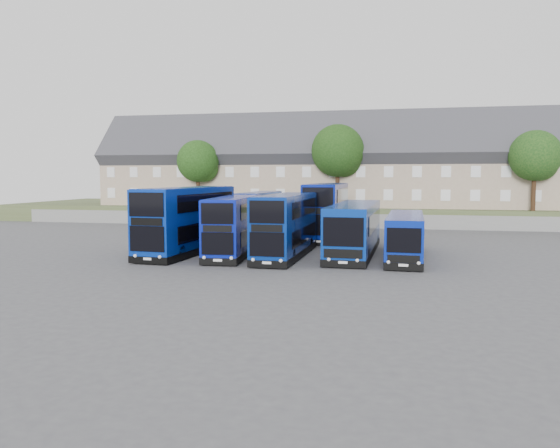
{
  "coord_description": "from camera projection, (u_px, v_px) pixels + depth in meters",
  "views": [
    {
      "loc": [
        8.35,
        -34.55,
        5.5
      ],
      "look_at": [
        0.49,
        2.34,
        2.2
      ],
      "focal_mm": 35.0,
      "sensor_mm": 36.0,
      "label": 1
    }
  ],
  "objects": [
    {
      "name": "ground",
      "position": [
        265.0,
        260.0,
        35.88
      ],
      "size": [
        120.0,
        120.0,
        0.0
      ],
      "primitive_type": "plane",
      "color": "#49494E",
      "rests_on": "ground"
    },
    {
      "name": "retaining_wall",
      "position": [
        317.0,
        220.0,
        59.2
      ],
      "size": [
        70.0,
        0.4,
        1.5
      ],
      "primitive_type": "cube",
      "color": "slate",
      "rests_on": "ground"
    },
    {
      "name": "earth_bank",
      "position": [
        328.0,
        212.0,
        68.92
      ],
      "size": [
        80.0,
        20.0,
        2.0
      ],
      "primitive_type": "cube",
      "color": "#4D5630",
      "rests_on": "ground"
    },
    {
      "name": "terrace_row",
      "position": [
        376.0,
        167.0,
        63.29
      ],
      "size": [
        66.0,
        10.4,
        11.2
      ],
      "color": "tan",
      "rests_on": "earth_bank"
    },
    {
      "name": "dd_front_left",
      "position": [
        188.0,
        221.0,
        39.23
      ],
      "size": [
        3.47,
        11.91,
        4.67
      ],
      "rotation": [
        0.0,
        0.0,
        -0.07
      ],
      "color": "#082B98",
      "rests_on": "ground"
    },
    {
      "name": "dd_front_mid",
      "position": [
        234.0,
        227.0,
        38.08
      ],
      "size": [
        3.28,
        10.33,
        4.04
      ],
      "rotation": [
        0.0,
        0.0,
        0.09
      ],
      "color": "#0819A2",
      "rests_on": "ground"
    },
    {
      "name": "dd_front_right",
      "position": [
        286.0,
        227.0,
        37.26
      ],
      "size": [
        2.65,
        10.7,
        4.23
      ],
      "rotation": [
        0.0,
        0.0,
        -0.02
      ],
      "color": "navy",
      "rests_on": "ground"
    },
    {
      "name": "dd_rear_left",
      "position": [
        259.0,
        213.0,
        52.93
      ],
      "size": [
        2.41,
        9.97,
        3.95
      ],
      "rotation": [
        0.0,
        0.0,
        -0.01
      ],
      "color": "navy",
      "rests_on": "ground"
    },
    {
      "name": "dd_rear_right",
      "position": [
        327.0,
        212.0,
        48.56
      ],
      "size": [
        2.83,
        12.13,
        4.82
      ],
      "rotation": [
        0.0,
        0.0,
        0.0
      ],
      "color": "navy",
      "rests_on": "ground"
    },
    {
      "name": "coach_east_a",
      "position": [
        355.0,
        229.0,
        38.56
      ],
      "size": [
        3.14,
        13.15,
        3.57
      ],
      "rotation": [
        0.0,
        0.0,
        -0.03
      ],
      "color": "#082E92",
      "rests_on": "ground"
    },
    {
      "name": "coach_east_b",
      "position": [
        405.0,
        237.0,
        36.5
      ],
      "size": [
        2.61,
        10.92,
        2.96
      ],
      "rotation": [
        0.0,
        0.0,
        -0.03
      ],
      "color": "#08229E",
      "rests_on": "ground"
    },
    {
      "name": "tree_west",
      "position": [
        199.0,
        163.0,
        62.59
      ],
      "size": [
        4.8,
        4.8,
        7.65
      ],
      "color": "#382314",
      "rests_on": "earth_bank"
    },
    {
      "name": "tree_mid",
      "position": [
        339.0,
        153.0,
        59.67
      ],
      "size": [
        5.76,
        5.76,
        9.18
      ],
      "color": "#382314",
      "rests_on": "earth_bank"
    },
    {
      "name": "tree_east",
      "position": [
        536.0,
        158.0,
        55.09
      ],
      "size": [
        5.12,
        5.12,
        8.16
      ],
      "color": "#382314",
      "rests_on": "earth_bank"
    }
  ]
}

